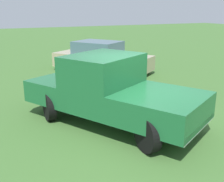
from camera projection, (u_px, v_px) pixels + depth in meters
ground_plane at (142, 128)px, 7.21m from camera, size 80.00×80.00×0.00m
pickup_truck at (108, 89)px, 7.32m from camera, size 5.12×3.98×1.82m
sedan_near at (101, 58)px, 13.43m from camera, size 4.94×4.15×1.45m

